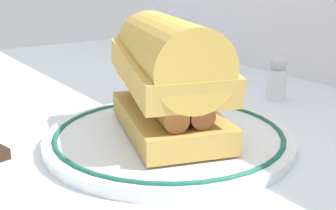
{
  "coord_description": "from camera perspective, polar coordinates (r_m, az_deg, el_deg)",
  "views": [
    {
      "loc": [
        0.39,
        -0.26,
        0.19
      ],
      "look_at": [
        -0.0,
        0.01,
        0.04
      ],
      "focal_mm": 47.36,
      "sensor_mm": 36.0,
      "label": 1
    }
  ],
  "objects": [
    {
      "name": "ground_plane",
      "position": [
        0.5,
        -1.22,
        -5.25
      ],
      "size": [
        1.5,
        1.5,
        0.0
      ],
      "primitive_type": "plane",
      "color": "silver"
    },
    {
      "name": "plate",
      "position": [
        0.51,
        0.0,
        -4.02
      ],
      "size": [
        0.28,
        0.28,
        0.01
      ],
      "color": "white",
      "rests_on": "ground_plane"
    },
    {
      "name": "sausage_sandwich",
      "position": [
        0.49,
        0.0,
        3.91
      ],
      "size": [
        0.2,
        0.15,
        0.13
      ],
      "rotation": [
        0.0,
        0.0,
        -0.33
      ],
      "color": "#BD9344",
      "rests_on": "plate"
    },
    {
      "name": "salt_shaker",
      "position": [
        0.69,
        13.86,
        3.37
      ],
      "size": [
        0.03,
        0.03,
        0.07
      ],
      "color": "white",
      "rests_on": "ground_plane"
    }
  ]
}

